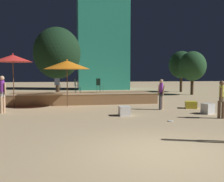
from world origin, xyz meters
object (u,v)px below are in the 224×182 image
(cube_seat_3, at_px, (125,111))
(background_tree_3, at_px, (181,65))
(person_3, at_px, (2,92))
(patio_umbrella_0, at_px, (67,65))
(cube_seat_2, at_px, (208,109))
(background_tree_1, at_px, (192,66))
(cube_seat_0, at_px, (191,105))
(bistro_chair_2, at_px, (76,84))
(background_tree_0, at_px, (57,53))
(bistro_chair_0, at_px, (57,83))
(person_1, at_px, (221,98))
(bistro_chair_1, at_px, (99,84))
(patio_umbrella_1, at_px, (13,58))
(person_0, at_px, (161,93))
(frisbee_disc, at_px, (170,121))

(cube_seat_3, relative_size, background_tree_3, 0.11)
(person_3, height_order, background_tree_3, background_tree_3)
(patio_umbrella_0, xyz_separation_m, cube_seat_2, (6.69, -4.07, -2.23))
(background_tree_1, bearing_deg, cube_seat_0, -118.39)
(bistro_chair_2, distance_m, background_tree_0, 5.79)
(cube_seat_2, distance_m, background_tree_3, 15.89)
(cube_seat_2, height_order, bistro_chair_0, bistro_chair_0)
(cube_seat_2, distance_m, person_1, 1.43)
(cube_seat_0, relative_size, bistro_chair_1, 0.86)
(cube_seat_2, height_order, background_tree_0, background_tree_0)
(bistro_chair_1, bearing_deg, bistro_chair_2, 72.37)
(bistro_chair_1, bearing_deg, person_3, 81.33)
(patio_umbrella_1, height_order, person_1, patio_umbrella_1)
(person_1, relative_size, background_tree_1, 0.40)
(person_1, xyz_separation_m, background_tree_0, (-7.31, 11.36, 2.79))
(person_0, height_order, person_3, person_3)
(bistro_chair_1, distance_m, background_tree_0, 5.75)
(patio_umbrella_1, bearing_deg, person_0, -15.51)
(patio_umbrella_1, height_order, bistro_chair_1, patio_umbrella_1)
(cube_seat_0, distance_m, person_0, 2.00)
(person_0, relative_size, person_1, 1.01)
(cube_seat_2, height_order, background_tree_1, background_tree_1)
(cube_seat_2, height_order, frisbee_disc, cube_seat_2)
(patio_umbrella_1, xyz_separation_m, background_tree_0, (2.24, 6.11, 0.84))
(person_0, xyz_separation_m, bistro_chair_0, (-5.66, 4.98, 0.40))
(cube_seat_2, bearing_deg, person_0, 134.40)
(bistro_chair_1, relative_size, background_tree_0, 0.16)
(background_tree_3, bearing_deg, background_tree_1, -100.81)
(patio_umbrella_0, bearing_deg, bistro_chair_1, 37.82)
(bistro_chair_0, distance_m, background_tree_3, 15.31)
(person_1, distance_m, bistro_chair_0, 10.79)
(patio_umbrella_1, bearing_deg, person_1, -28.77)
(bistro_chair_2, xyz_separation_m, background_tree_1, (11.04, 5.81, 1.41))
(cube_seat_0, bearing_deg, patio_umbrella_1, 168.56)
(background_tree_0, bearing_deg, patio_umbrella_0, -82.68)
(cube_seat_0, height_order, frisbee_disc, cube_seat_0)
(frisbee_disc, bearing_deg, patio_umbrella_0, 126.26)
(frisbee_disc, height_order, background_tree_0, background_tree_0)
(background_tree_0, bearing_deg, background_tree_3, 19.05)
(patio_umbrella_0, bearing_deg, person_3, -147.28)
(frisbee_disc, bearing_deg, person_1, 5.83)
(person_0, bearing_deg, bistro_chair_0, -72.67)
(bistro_chair_1, distance_m, background_tree_1, 10.85)
(bistro_chair_2, relative_size, background_tree_0, 0.16)
(patio_umbrella_1, height_order, person_0, patio_umbrella_1)
(person_0, height_order, person_1, person_0)
(cube_seat_3, xyz_separation_m, bistro_chair_2, (-2.01, 4.79, 1.07))
(cube_seat_3, distance_m, person_3, 6.10)
(cube_seat_2, relative_size, person_0, 0.35)
(patio_umbrella_0, xyz_separation_m, frisbee_disc, (4.10, -5.60, -2.46))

